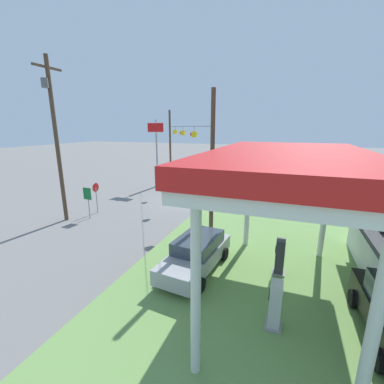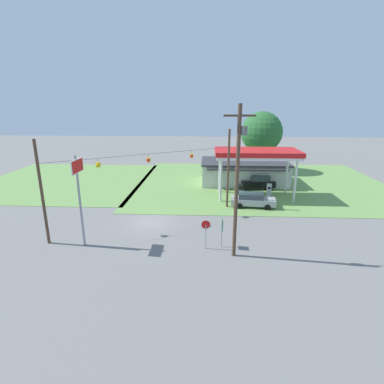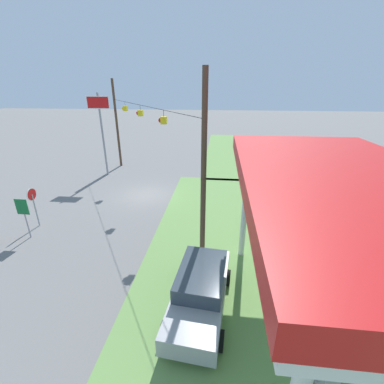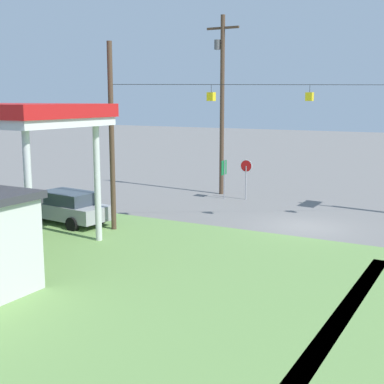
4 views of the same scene
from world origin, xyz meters
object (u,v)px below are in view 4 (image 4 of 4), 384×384
car_at_pumps_front (66,207)px  stop_sign_roadside (246,170)px  utility_pole_main (222,97)px  route_sign (224,171)px  fuel_pump_near (23,225)px

car_at_pumps_front → stop_sign_roadside: stop_sign_roadside is taller
utility_pole_main → route_sign: bearing=122.7°
fuel_pump_near → utility_pole_main: bearing=-97.3°
stop_sign_roadside → route_sign: stop_sign_roadside is taller
car_at_pumps_front → utility_pole_main: 13.05m
fuel_pump_near → route_sign: 14.19m
fuel_pump_near → car_at_pumps_front: fuel_pump_near is taller
car_at_pumps_front → utility_pole_main: (-2.98, -11.49, 5.44)m
car_at_pumps_front → utility_pole_main: utility_pole_main is taller
fuel_pump_near → car_at_pumps_front: (1.01, -3.79, 0.04)m
car_at_pumps_front → stop_sign_roadside: (-5.22, -10.45, 0.95)m
route_sign → utility_pole_main: bearing=-57.3°
car_at_pumps_front → utility_pole_main: size_ratio=0.45×
car_at_pumps_front → route_sign: size_ratio=2.12×
car_at_pumps_front → stop_sign_roadside: bearing=-111.0°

